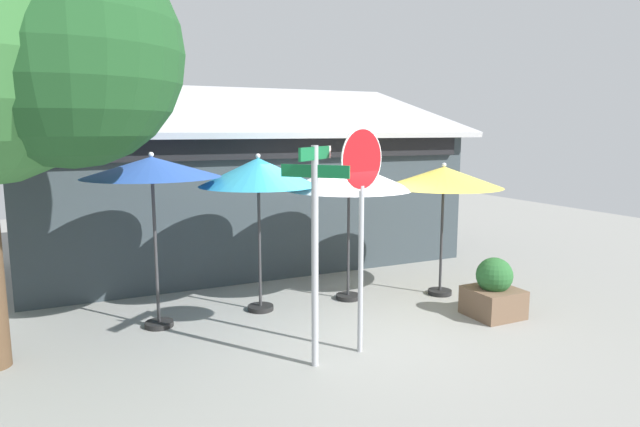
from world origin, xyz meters
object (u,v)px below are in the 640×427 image
patio_umbrella_royal_blue_left (152,169)px  patio_umbrella_teal_center (258,173)px  street_sign_post (315,232)px  patio_umbrella_mustard_far_right (444,178)px  patio_umbrella_ivory_right (349,177)px  sidewalk_planter (494,291)px  stop_sign (362,196)px

patio_umbrella_royal_blue_left → patio_umbrella_teal_center: 1.70m
street_sign_post → patio_umbrella_mustard_far_right: size_ratio=1.16×
street_sign_post → patio_umbrella_royal_blue_left: size_ratio=1.05×
patio_umbrella_teal_center → patio_umbrella_ivory_right: patio_umbrella_teal_center is taller
patio_umbrella_royal_blue_left → sidewalk_planter: (5.07, -1.85, -2.04)m
sidewalk_planter → stop_sign: bearing=-173.2°
patio_umbrella_teal_center → sidewalk_planter: (3.37, -1.92, -1.92)m
patio_umbrella_teal_center → patio_umbrella_ivory_right: 1.65m
patio_umbrella_ivory_right → sidewalk_planter: 3.10m
sidewalk_planter → patio_umbrella_mustard_far_right: bearing=91.6°
stop_sign → street_sign_post: bearing=-169.2°
street_sign_post → patio_umbrella_royal_blue_left: 2.91m
patio_umbrella_mustard_far_right → patio_umbrella_teal_center: bearing=170.2°
patio_umbrella_royal_blue_left → patio_umbrella_mustard_far_right: 5.06m
patio_umbrella_teal_center → stop_sign: bearing=-73.3°
street_sign_post → patio_umbrella_mustard_far_right: street_sign_post is taller
street_sign_post → sidewalk_planter: bearing=7.7°
patio_umbrella_ivory_right → patio_umbrella_teal_center: bearing=176.8°
patio_umbrella_ivory_right → sidewalk_planter: (1.73, -1.83, -1.81)m
patio_umbrella_ivory_right → sidewalk_planter: patio_umbrella_ivory_right is taller
street_sign_post → sidewalk_planter: street_sign_post is taller
stop_sign → patio_umbrella_ivory_right: stop_sign is taller
stop_sign → patio_umbrella_royal_blue_left: size_ratio=1.13×
patio_umbrella_teal_center → sidewalk_planter: patio_umbrella_teal_center is taller
patio_umbrella_mustard_far_right → sidewalk_planter: (0.04, -1.35, -1.76)m
stop_sign → patio_umbrella_mustard_far_right: (2.66, 1.67, 0.00)m
stop_sign → patio_umbrella_ivory_right: bearing=65.8°
street_sign_post → patio_umbrella_teal_center: street_sign_post is taller
patio_umbrella_royal_blue_left → patio_umbrella_teal_center: patio_umbrella_royal_blue_left is taller
street_sign_post → stop_sign: 0.86m
patio_umbrella_ivory_right → patio_umbrella_royal_blue_left: bearing=179.6°
street_sign_post → patio_umbrella_ivory_right: bearing=53.2°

